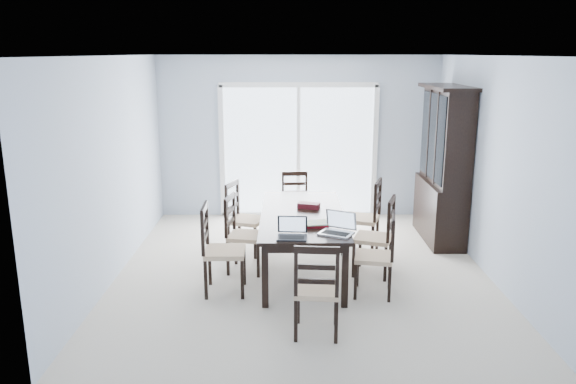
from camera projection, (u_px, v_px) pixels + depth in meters
name	position (u px, v px, depth m)	size (l,w,h in m)	color
floor	(302.00, 271.00, 6.95)	(5.00, 5.00, 0.00)	beige
ceiling	(304.00, 56.00, 6.32)	(5.00, 5.00, 0.00)	white
back_wall	(298.00, 137.00, 9.06)	(4.50, 0.02, 2.60)	#A8B5C8
wall_left	(113.00, 169.00, 6.63)	(0.02, 5.00, 2.60)	#A8B5C8
wall_right	(492.00, 168.00, 6.65)	(0.02, 5.00, 2.60)	#A8B5C8
balcony	(297.00, 202.00, 10.36)	(4.50, 2.00, 0.10)	gray
railing	(296.00, 160.00, 11.19)	(4.50, 0.06, 1.10)	#99999E
dining_table	(303.00, 219.00, 6.79)	(1.00, 2.20, 0.75)	black
china_hutch	(443.00, 166.00, 7.91)	(0.50, 1.38, 2.20)	black
sliding_door	(298.00, 151.00, 9.09)	(2.52, 0.05, 2.18)	silver
chair_left_near	(216.00, 240.00, 6.21)	(0.46, 0.45, 1.17)	black
chair_left_mid	(239.00, 225.00, 6.85)	(0.49, 0.48, 1.11)	black
chair_left_far	(240.00, 210.00, 7.49)	(0.54, 0.53, 1.12)	black
chair_right_near	(383.00, 246.00, 6.15)	(0.48, 0.47, 1.08)	black
chair_right_mid	(381.00, 228.00, 6.71)	(0.55, 0.54, 1.12)	black
chair_right_far	(369.00, 209.00, 7.44)	(0.56, 0.56, 1.17)	black
chair_end_near	(317.00, 280.00, 5.20)	(0.45, 0.46, 1.10)	black
chair_end_far	(295.00, 196.00, 8.38)	(0.41, 0.42, 1.04)	black
laptop_dark	(292.00, 234.00, 5.84)	(0.33, 0.24, 0.22)	black
laptop_silver	(336.00, 229.00, 5.97)	(0.41, 0.37, 0.24)	silver
book_stack	(317.00, 224.00, 6.26)	(0.31, 0.26, 0.04)	maroon
cell_phone	(296.00, 238.00, 5.83)	(0.12, 0.05, 0.01)	black
game_box	(309.00, 206.00, 6.98)	(0.27, 0.13, 0.07)	#460E16
hot_tub	(258.00, 173.00, 10.33)	(1.91, 1.73, 0.94)	maroon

